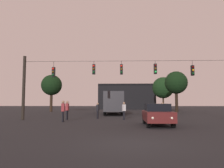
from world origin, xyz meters
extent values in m
plane|color=black|center=(0.00, 24.50, 0.00)|extent=(168.00, 168.00, 0.00)
cylinder|color=black|center=(-9.56, 11.92, 3.02)|extent=(0.28, 0.28, 6.04)
cylinder|color=black|center=(0.00, 11.92, 5.51)|extent=(19.12, 0.02, 0.02)
cylinder|color=black|center=(-6.74, 11.92, 5.23)|extent=(0.03, 0.03, 0.54)
cube|color=black|center=(-6.74, 11.92, 4.49)|extent=(0.26, 0.32, 0.95)
sphere|color=red|center=(-6.74, 11.74, 4.79)|extent=(0.20, 0.20, 0.20)
sphere|color=#5B3D0C|center=(-6.74, 11.74, 4.49)|extent=(0.20, 0.20, 0.20)
sphere|color=#0C4219|center=(-6.74, 11.74, 4.19)|extent=(0.20, 0.20, 0.20)
cylinder|color=black|center=(-2.91, 11.92, 5.36)|extent=(0.03, 0.03, 0.29)
cube|color=black|center=(-2.91, 11.92, 4.74)|extent=(0.26, 0.32, 0.95)
sphere|color=red|center=(-2.91, 11.74, 5.04)|extent=(0.20, 0.20, 0.20)
sphere|color=#5B3D0C|center=(-2.91, 11.74, 4.74)|extent=(0.20, 0.20, 0.20)
sphere|color=#0C4219|center=(-2.91, 11.74, 4.44)|extent=(0.20, 0.20, 0.20)
cylinder|color=black|center=(-0.31, 11.92, 5.35)|extent=(0.03, 0.03, 0.31)
cube|color=black|center=(-0.31, 11.92, 4.71)|extent=(0.26, 0.32, 0.95)
sphere|color=red|center=(-0.31, 11.74, 5.01)|extent=(0.20, 0.20, 0.20)
sphere|color=#5B3D0C|center=(-0.31, 11.74, 4.71)|extent=(0.20, 0.20, 0.20)
sphere|color=#0C4219|center=(-0.31, 11.74, 4.41)|extent=(0.20, 0.20, 0.20)
cylinder|color=black|center=(2.85, 11.92, 5.36)|extent=(0.03, 0.03, 0.28)
cube|color=black|center=(2.85, 11.92, 4.74)|extent=(0.26, 0.32, 0.95)
sphere|color=#510A0A|center=(2.85, 11.74, 5.04)|extent=(0.20, 0.20, 0.20)
sphere|color=#5B3D0C|center=(2.85, 11.74, 4.74)|extent=(0.20, 0.20, 0.20)
sphere|color=#1EE04C|center=(2.85, 11.74, 4.44)|extent=(0.20, 0.20, 0.20)
cylinder|color=black|center=(6.28, 11.92, 5.28)|extent=(0.03, 0.03, 0.45)
cube|color=black|center=(6.28, 11.92, 4.58)|extent=(0.26, 0.32, 0.95)
sphere|color=#510A0A|center=(6.28, 11.74, 4.88)|extent=(0.20, 0.20, 0.20)
sphere|color=orange|center=(6.28, 11.74, 4.58)|extent=(0.20, 0.20, 0.20)
sphere|color=#0C4219|center=(6.28, 11.74, 4.28)|extent=(0.20, 0.20, 0.20)
cube|color=#2D2D33|center=(-1.44, 23.23, 1.75)|extent=(2.96, 11.10, 2.50)
cube|color=black|center=(-1.44, 23.23, 2.36)|extent=(2.97, 10.44, 0.70)
cylinder|color=black|center=(-2.71, 27.14, 0.50)|extent=(0.32, 1.01, 1.00)
cylinder|color=black|center=(-0.49, 27.23, 0.50)|extent=(0.32, 1.01, 1.00)
cylinder|color=black|center=(-2.45, 20.98, 0.50)|extent=(0.32, 1.01, 1.00)
cylinder|color=black|center=(-0.24, 21.07, 0.50)|extent=(0.32, 1.01, 1.00)
cylinder|color=black|center=(-2.37, 19.00, 0.50)|extent=(0.32, 1.01, 1.00)
cylinder|color=black|center=(-0.15, 19.10, 0.50)|extent=(0.32, 1.01, 1.00)
cube|color=beige|center=(-1.58, 26.52, 2.36)|extent=(2.59, 0.91, 0.56)
cube|color=beige|center=(-1.32, 20.48, 2.36)|extent=(2.59, 0.91, 0.56)
cube|color=#511919|center=(2.15, 7.09, 0.66)|extent=(1.91, 4.34, 0.68)
cube|color=black|center=(2.16, 7.24, 1.26)|extent=(1.64, 2.36, 0.52)
cylinder|color=black|center=(2.91, 5.65, 0.32)|extent=(0.24, 0.65, 0.64)
cylinder|color=black|center=(1.33, 5.69, 0.32)|extent=(0.24, 0.65, 0.64)
cylinder|color=black|center=(2.98, 8.49, 0.32)|extent=(0.24, 0.65, 0.64)
cylinder|color=black|center=(1.40, 8.53, 0.32)|extent=(0.24, 0.65, 0.64)
sphere|color=white|center=(2.68, 4.98, 0.66)|extent=(0.18, 0.18, 0.18)
sphere|color=white|center=(1.52, 5.01, 0.66)|extent=(0.18, 0.18, 0.18)
cylinder|color=black|center=(-5.20, 9.77, 0.44)|extent=(0.14, 0.14, 0.87)
cylinder|color=black|center=(-5.19, 9.61, 0.44)|extent=(0.14, 0.14, 0.87)
cube|color=maroon|center=(-5.20, 9.69, 1.20)|extent=(0.26, 0.38, 0.65)
sphere|color=#8C6B51|center=(-5.20, 9.69, 1.65)|extent=(0.24, 0.24, 0.24)
cylinder|color=black|center=(3.29, 10.87, 0.40)|extent=(0.14, 0.14, 0.80)
cylinder|color=black|center=(3.25, 11.02, 0.40)|extent=(0.14, 0.14, 0.80)
cube|color=#2D4C7F|center=(3.27, 10.95, 1.10)|extent=(0.33, 0.41, 0.60)
sphere|color=#8C6B51|center=(3.27, 10.95, 1.50)|extent=(0.22, 0.22, 0.22)
cylinder|color=black|center=(-5.42, 12.19, 0.44)|extent=(0.14, 0.14, 0.87)
cylinder|color=black|center=(-5.43, 12.03, 0.44)|extent=(0.14, 0.14, 0.87)
cube|color=maroon|center=(-5.42, 12.11, 1.20)|extent=(0.28, 0.39, 0.65)
sphere|color=#8C6B51|center=(-5.42, 12.11, 1.64)|extent=(0.24, 0.24, 0.24)
cylinder|color=black|center=(-2.70, 13.48, 0.39)|extent=(0.14, 0.14, 0.79)
cylinder|color=black|center=(-2.68, 13.64, 0.39)|extent=(0.14, 0.14, 0.79)
cube|color=black|center=(-2.69, 13.56, 1.09)|extent=(0.29, 0.39, 0.59)
sphere|color=#8C6B51|center=(-2.69, 13.56, 1.49)|extent=(0.21, 0.21, 0.21)
cylinder|color=black|center=(-0.11, 12.44, 0.41)|extent=(0.14, 0.14, 0.82)
cylinder|color=black|center=(-0.05, 12.29, 0.41)|extent=(0.14, 0.14, 0.82)
cube|color=silver|center=(-0.08, 12.37, 1.13)|extent=(0.36, 0.42, 0.61)
sphere|color=#8C6B51|center=(-0.08, 12.37, 1.55)|extent=(0.22, 0.22, 0.22)
cube|color=black|center=(1.29, 51.71, 2.95)|extent=(14.40, 10.78, 5.90)
cube|color=black|center=(1.29, 51.71, 6.15)|extent=(14.40, 10.78, 0.50)
cylinder|color=black|center=(9.19, 29.49, 1.86)|extent=(0.49, 0.49, 3.72)
sphere|color=black|center=(9.19, 29.49, 5.07)|extent=(3.86, 3.86, 3.86)
cylinder|color=#2D2116|center=(-12.91, 31.16, 1.77)|extent=(0.49, 0.49, 3.53)
sphere|color=black|center=(-12.91, 31.16, 4.84)|extent=(3.73, 3.73, 3.73)
cylinder|color=#2D2116|center=(8.89, 39.50, 1.63)|extent=(0.33, 0.33, 3.26)
sphere|color=black|center=(8.89, 39.50, 4.87)|extent=(4.60, 4.60, 4.60)
camera|label=1|loc=(-0.47, -8.68, 1.56)|focal=35.56mm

